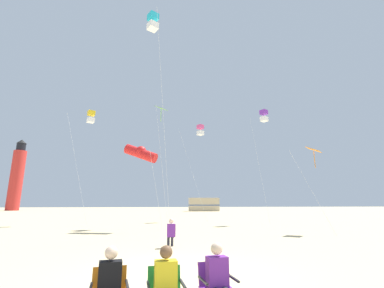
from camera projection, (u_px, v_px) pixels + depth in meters
ground at (175, 275)px, 6.65m from camera, size 200.00×200.00×0.00m
spectator_orange_chair at (109, 286)px, 3.86m from camera, size 0.39×0.54×1.16m
spectator_green_chair at (166, 285)px, 3.90m from camera, size 0.36×0.52×1.16m
camp_chair_purple at (216, 284)px, 4.30m from camera, size 0.61×0.63×0.82m
spectator_purple_chair at (219, 279)px, 4.20m from camera, size 0.37×0.53×1.16m
kite_flyer_standing at (171, 232)px, 10.95m from camera, size 0.35×0.51×1.16m
kite_diamond_lime at (161, 113)px, 22.42m from camera, size 1.36×1.36×9.98m
kite_box_gold at (91, 117)px, 24.90m from camera, size 2.80×2.30×10.40m
kite_box_rainbow at (200, 130)px, 28.79m from camera, size 2.84×2.84×10.22m
kite_tube_scarlet at (141, 153)px, 18.53m from camera, size 2.95×2.49×5.96m
kite_box_violet at (264, 116)px, 25.67m from camera, size 1.64×1.84×10.74m
kite_box_cyan at (153, 22)px, 17.25m from camera, size 1.83×1.83×14.08m
kite_diamond_orange at (314, 152)px, 17.13m from camera, size 2.25×2.25×5.42m
lighthouse_distant at (17, 176)px, 61.62m from camera, size 2.80×2.80×16.80m
rv_van_tan at (204, 204)px, 56.44m from camera, size 6.47×2.41×2.80m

